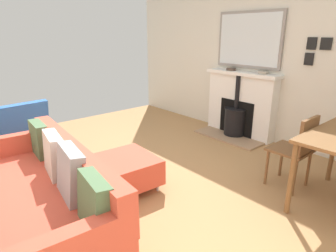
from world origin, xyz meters
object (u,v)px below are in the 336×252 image
object	(u,v)px
fireplace	(239,108)
mantel_bowl_far	(263,72)
mantel_bowl_near	(231,69)
armchair_accent	(21,130)
dining_chair_near_fireplace	(298,147)
ottoman	(125,170)
sofa	(42,197)

from	to	relation	value
fireplace	mantel_bowl_far	xyz separation A→B (m)	(-0.02, 0.35, 0.62)
fireplace	mantel_bowl_near	distance (m)	0.66
mantel_bowl_near	armchair_accent	distance (m)	3.27
fireplace	mantel_bowl_far	size ratio (longest dim) A/B	9.24
armchair_accent	mantel_bowl_near	bearing A→B (deg)	162.68
mantel_bowl_near	mantel_bowl_far	xyz separation A→B (m)	(0.00, 0.58, 0.00)
mantel_bowl_far	dining_chair_near_fireplace	bearing A→B (deg)	47.63
ottoman	dining_chair_near_fireplace	bearing A→B (deg)	139.31
mantel_bowl_near	sofa	size ratio (longest dim) A/B	0.08
mantel_bowl_far	ottoman	world-z (taller)	mantel_bowl_far
dining_chair_near_fireplace	sofa	bearing A→B (deg)	-23.75
ottoman	mantel_bowl_near	bearing A→B (deg)	-168.84
fireplace	armchair_accent	distance (m)	3.26
armchair_accent	dining_chair_near_fireplace	size ratio (longest dim) A/B	1.01
fireplace	mantel_bowl_near	size ratio (longest dim) A/B	8.24
armchair_accent	mantel_bowl_far	bearing A→B (deg)	153.31
sofa	dining_chair_near_fireplace	bearing A→B (deg)	156.25
sofa	armchair_accent	distance (m)	1.65
ottoman	armchair_accent	world-z (taller)	armchair_accent
fireplace	ottoman	bearing A→B (deg)	5.87
sofa	ottoman	world-z (taller)	sofa
mantel_bowl_near	armchair_accent	bearing A→B (deg)	-17.32
fireplace	armchair_accent	xyz separation A→B (m)	(3.04, -1.19, -0.00)
mantel_bowl_far	armchair_accent	xyz separation A→B (m)	(3.06, -1.54, -0.63)
mantel_bowl_far	armchair_accent	world-z (taller)	mantel_bowl_far
mantel_bowl_near	dining_chair_near_fireplace	world-z (taller)	mantel_bowl_near
mantel_bowl_near	ottoman	bearing A→B (deg)	11.16
ottoman	armchair_accent	xyz separation A→B (m)	(0.63, -1.43, 0.23)
ottoman	armchair_accent	bearing A→B (deg)	-66.15
mantel_bowl_far	dining_chair_near_fireplace	distance (m)	1.61
armchair_accent	dining_chair_near_fireplace	xyz separation A→B (m)	(-2.05, 2.65, 0.04)
mantel_bowl_near	ottoman	xyz separation A→B (m)	(2.43, 0.48, -0.86)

